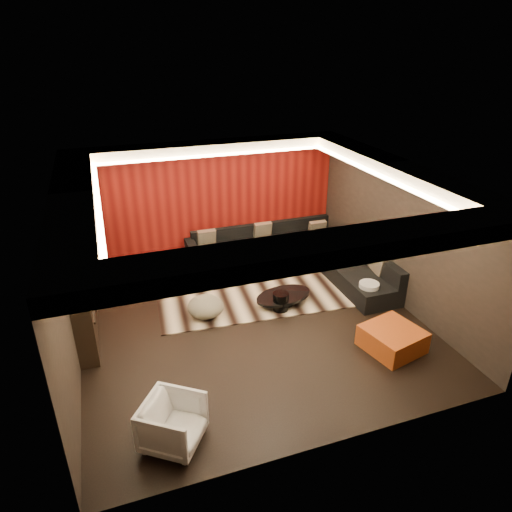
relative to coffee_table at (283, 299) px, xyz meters
name	(u,v)px	position (x,y,z in m)	size (l,w,h in m)	color
floor	(251,323)	(-0.81, -0.41, -0.13)	(6.00, 6.00, 0.02)	black
ceiling	(251,175)	(-0.81, -0.41, 2.69)	(6.00, 6.00, 0.02)	silver
wall_back	(209,201)	(-0.81, 2.60, 1.28)	(6.00, 0.02, 2.80)	black
wall_left	(65,282)	(-3.82, -0.41, 1.28)	(0.02, 6.00, 2.80)	black
wall_right	(399,232)	(2.20, -0.41, 1.28)	(0.02, 6.00, 2.80)	black
red_feature_wall	(209,202)	(-0.81, 2.56, 1.28)	(5.98, 0.05, 2.78)	#6B0C0A
soffit_back	(210,147)	(-0.81, 2.29, 2.57)	(6.00, 0.60, 0.22)	silver
soffit_front	(329,248)	(-0.81, -3.11, 2.57)	(6.00, 0.60, 0.22)	silver
soffit_left	(72,200)	(-3.51, -0.41, 2.57)	(0.60, 4.80, 0.22)	silver
soffit_right	(394,168)	(1.89, -0.41, 2.57)	(0.60, 4.80, 0.22)	silver
cove_back	(214,155)	(-0.81, 1.95, 2.48)	(4.80, 0.08, 0.04)	#FFD899
cove_front	(315,244)	(-0.81, -2.77, 2.48)	(4.80, 0.08, 0.04)	#FFD899
cove_left	(98,203)	(-3.17, -0.41, 2.48)	(0.08, 4.80, 0.04)	#FFD899
cove_right	(377,174)	(1.55, -0.41, 2.48)	(0.08, 4.80, 0.04)	#FFD899
tv_surround	(79,280)	(-3.66, 0.19, 0.98)	(0.30, 2.00, 2.20)	black
tv_screen	(86,260)	(-3.50, 0.19, 1.33)	(0.04, 1.30, 0.80)	black
tv_shelf	(93,299)	(-3.50, 0.19, 0.58)	(0.04, 1.60, 0.04)	black
rug	(250,282)	(-0.35, 1.05, -0.11)	(4.00, 3.00, 0.02)	beige
coffee_table	(283,299)	(0.00, 0.00, 0.00)	(1.16, 1.16, 0.20)	black
drum_stool	(281,301)	(-0.14, -0.20, 0.08)	(0.30, 0.30, 0.36)	black
striped_pouf	(206,307)	(-1.55, 0.08, 0.09)	(0.69, 0.69, 0.38)	beige
white_side_table	(368,294)	(1.56, -0.57, 0.12)	(0.39, 0.39, 0.49)	silver
orange_ottoman	(392,339)	(1.19, -1.94, 0.07)	(0.86, 0.86, 0.38)	#973E13
armchair	(173,423)	(-2.64, -2.72, 0.22)	(0.71, 0.73, 0.67)	white
sectional_sofa	(297,256)	(0.93, 1.46, 0.14)	(3.65, 3.50, 0.75)	black
throw_pillows	(300,240)	(1.01, 1.49, 0.50)	(3.28, 2.76, 0.50)	#CAB694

